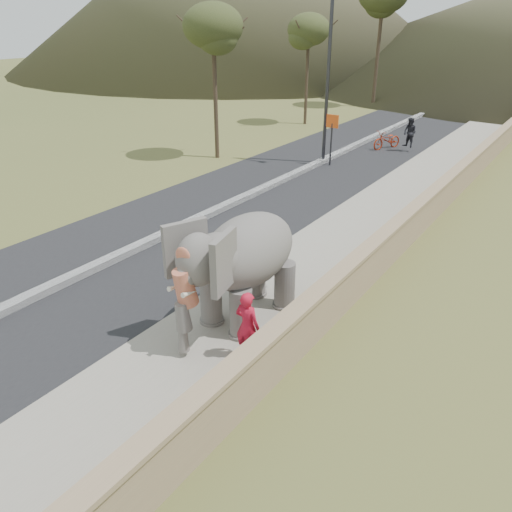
{
  "coord_description": "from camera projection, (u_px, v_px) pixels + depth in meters",
  "views": [
    {
      "loc": [
        5.77,
        -5.13,
        6.47
      ],
      "look_at": [
        0.2,
        3.06,
        1.7
      ],
      "focal_mm": 35.0,
      "sensor_mm": 36.0,
      "label": 1
    }
  ],
  "objects": [
    {
      "name": "ground",
      "position": [
        158.0,
        390.0,
        9.55
      ],
      "size": [
        160.0,
        160.0,
        0.0
      ],
      "primitive_type": "plane",
      "color": "olive",
      "rests_on": "ground"
    },
    {
      "name": "lamppost",
      "position": [
        335.0,
        56.0,
        22.14
      ],
      "size": [
        1.76,
        0.36,
        8.0
      ],
      "color": "#2F2F35",
      "rests_on": "ground"
    },
    {
      "name": "road",
      "position": [
        246.0,
        199.0,
        19.53
      ],
      "size": [
        7.0,
        120.0,
        0.03
      ],
      "primitive_type": "cube",
      "color": "black",
      "rests_on": "ground"
    },
    {
      "name": "motorcyclist",
      "position": [
        395.0,
        137.0,
        26.48
      ],
      "size": [
        2.3,
        1.99,
        1.77
      ],
      "color": "#9D270E",
      "rests_on": "ground"
    },
    {
      "name": "parapet",
      "position": [
        415.0,
        222.0,
        15.93
      ],
      "size": [
        0.3,
        120.0,
        1.1
      ],
      "primitive_type": "cube",
      "color": "tan",
      "rests_on": "ground"
    },
    {
      "name": "signboard",
      "position": [
        332.0,
        131.0,
        23.25
      ],
      "size": [
        0.6,
        0.08,
        2.4
      ],
      "color": "#2D2D33",
      "rests_on": "ground"
    },
    {
      "name": "elephant_and_man",
      "position": [
        249.0,
        266.0,
        11.19
      ],
      "size": [
        2.26,
        3.68,
        2.57
      ],
      "color": "slate",
      "rests_on": "ground"
    },
    {
      "name": "median",
      "position": [
        246.0,
        197.0,
        19.49
      ],
      "size": [
        0.35,
        120.0,
        0.22
      ],
      "primitive_type": "cube",
      "color": "black",
      "rests_on": "ground"
    },
    {
      "name": "walkway",
      "position": [
        366.0,
        225.0,
        16.97
      ],
      "size": [
        3.0,
        120.0,
        0.15
      ],
      "primitive_type": "cube",
      "color": "#9E9687",
      "rests_on": "ground"
    }
  ]
}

